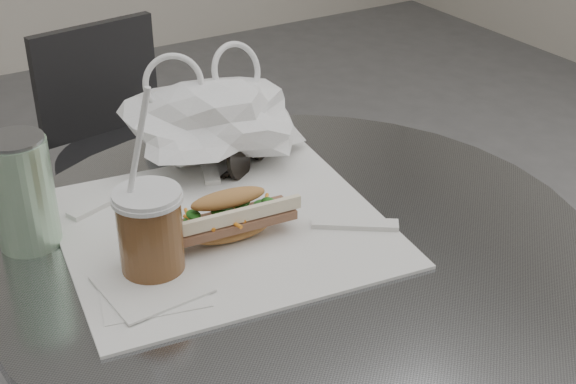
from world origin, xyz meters
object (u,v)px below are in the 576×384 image
chair_far (138,203)px  banh_mi (231,217)px  sunglasses (248,154)px  iced_coffee (150,232)px  drink_can (23,192)px

chair_far → banh_mi: size_ratio=3.65×
sunglasses → banh_mi: bearing=-158.3°
banh_mi → iced_coffee: bearing=-167.2°
sunglasses → drink_can: bearing=153.3°
banh_mi → iced_coffee: size_ratio=0.85×
banh_mi → sunglasses: banh_mi is taller
drink_can → iced_coffee: bearing=-53.1°
chair_far → sunglasses: size_ratio=6.36×
sunglasses → drink_can: 0.33m
chair_far → sunglasses: (-0.06, -0.68, 0.43)m
chair_far → iced_coffee: 1.02m
banh_mi → chair_far: bearing=83.2°
chair_far → iced_coffee: bearing=63.1°
chair_far → drink_can: (-0.39, -0.72, 0.48)m
iced_coffee → drink_can: (-0.10, 0.14, 0.01)m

